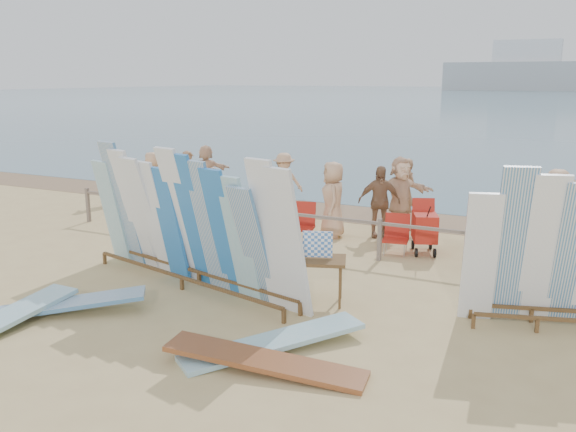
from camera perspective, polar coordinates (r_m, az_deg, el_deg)
The scene contains 26 objects.
ground at distance 11.10m, azimuth -6.35°, elevation -6.91°, with size 160.00×160.00×0.00m, color tan.
ocean at distance 136.95m, azimuth 24.18°, elevation 10.18°, with size 320.00×240.00×0.02m, color #466B7E.
wet_sand_strip at distance 17.36m, azimuth 6.47°, elevation 0.33°, with size 40.00×2.60×0.01m, color #85684A.
distant_ship at distance 189.61m, azimuth 21.34°, elevation 12.46°, with size 45.00×8.00×14.00m.
fence at distance 13.44m, azimuth 0.44°, elevation -0.52°, with size 12.08×0.08×0.90m.
main_surfboard_rack at distance 11.02m, azimuth -9.27°, elevation -0.87°, with size 5.18×1.78×2.57m.
side_surfboard_rack at distance 9.84m, azimuth 22.54°, elevation -3.48°, with size 2.27×1.22×2.52m.
vendor_table at distance 10.32m, azimuth 2.75°, elevation -5.94°, with size 1.11×0.94×1.25m.
flat_board_e at distance 10.63m, azimuth -20.52°, elevation -8.59°, with size 0.56×2.70×0.07m, color silver.
flat_board_b at distance 8.78m, azimuth -1.33°, elevation -12.35°, with size 0.56×2.70×0.07m, color #7CB6C7.
flat_board_c at distance 8.22m, azimuth -2.19°, elevation -14.18°, with size 0.56×2.70×0.07m, color brown.
beach_chair_left at distance 14.16m, azimuth 1.28°, elevation -1.35°, with size 0.69×0.70×0.90m.
beach_chair_right at distance 13.40m, azimuth 10.04°, elevation -2.44°, with size 0.62×0.63×0.85m.
stroller at distance 13.51m, azimuth 12.63°, elevation -1.50°, with size 0.84×0.99×1.15m.
beachgoer_2 at distance 15.22m, azimuth -7.21°, elevation 1.57°, with size 0.77×0.37×1.57m, color beige.
beachgoer_extra_1 at distance 19.09m, azimuth -16.05°, elevation 3.52°, with size 0.95×0.41×1.62m, color #8C6042.
beachgoer_4 at distance 14.62m, azimuth 8.53°, elevation 1.35°, with size 1.01×0.43×1.72m, color #8C6042.
beachgoer_0 at distance 17.83m, azimuth -12.48°, elevation 3.18°, with size 0.82×0.39×1.68m, color tan.
beachgoer_5 at distance 15.30m, azimuth 10.45°, elevation 2.05°, with size 1.72×0.56×1.85m, color beige.
beachgoer_7 at distance 16.11m, azimuth 10.93°, elevation 2.28°, with size 0.62×0.34×1.70m, color #8C6042.
beachgoer_11 at distance 19.82m, azimuth -7.66°, elevation 4.27°, with size 1.52×0.49×1.64m, color beige.
beachgoer_1 at distance 17.19m, azimuth -9.25°, elevation 3.11°, with size 0.64×0.35×1.76m, color #8C6042.
beachgoer_6 at distance 14.48m, azimuth 4.22°, elevation 1.54°, with size 0.89×0.42×1.81m, color tan.
beachgoer_8 at distance 14.13m, azimuth 20.90°, elevation 0.05°, with size 0.79×0.38×1.63m, color beige.
beachgoer_3 at distance 17.39m, azimuth -0.38°, elevation 3.22°, with size 1.07×0.44×1.66m, color tan.
beachgoer_9 at distance 14.46m, azimuth 23.73°, elevation 0.47°, with size 1.17×0.48×1.82m, color tan.
Camera 1 is at (5.67, -8.78, 3.73)m, focal length 38.00 mm.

